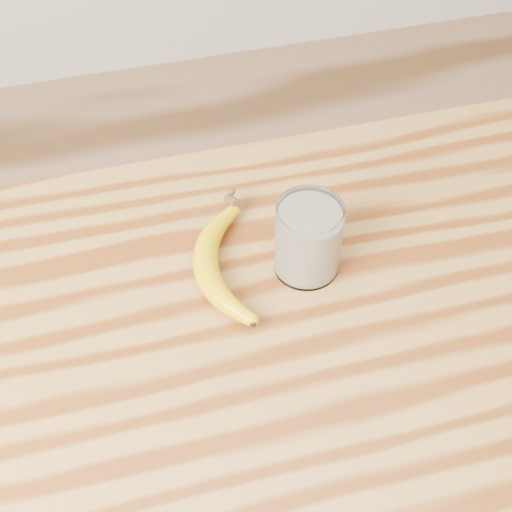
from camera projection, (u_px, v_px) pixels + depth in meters
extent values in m
cube|color=olive|center=(271.00, 360.00, 0.92)|extent=(1.20, 0.80, 0.04)
cylinder|color=brown|center=(463.00, 290.00, 1.56)|extent=(0.06, 0.06, 0.86)
cylinder|color=white|center=(308.00, 239.00, 0.95)|extent=(0.09, 0.09, 0.11)
torus|color=white|center=(310.00, 210.00, 0.91)|extent=(0.09, 0.09, 0.00)
cylinder|color=#F5E0C7|center=(308.00, 242.00, 0.96)|extent=(0.08, 0.08, 0.10)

